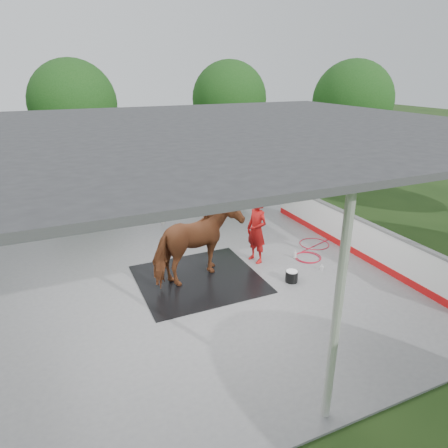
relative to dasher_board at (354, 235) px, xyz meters
name	(u,v)px	position (x,y,z in m)	size (l,w,h in m)	color
ground	(213,284)	(-4.60, 0.00, -0.59)	(100.00, 100.00, 0.00)	#1E3814
concrete_slab	(213,283)	(-4.60, 0.00, -0.57)	(12.00, 10.00, 0.05)	slate
pavilion_structure	(211,131)	(-4.60, 0.00, 3.37)	(12.60, 10.60, 4.05)	beige
dasher_board	(354,235)	(0.00, 0.00, 0.00)	(0.16, 8.00, 1.15)	red
tree_belt	(209,132)	(-4.30, 0.90, 3.20)	(28.00, 28.00, 5.80)	#382314
rubber_mat	(199,279)	(-4.88, 0.31, -0.53)	(3.12, 2.92, 0.02)	black
horse	(198,243)	(-4.88, 0.31, 0.50)	(1.10, 2.42, 2.05)	brown
handler	(257,230)	(-2.97, 0.67, 0.42)	(0.70, 0.46, 1.92)	#B31313
wash_bucket	(292,276)	(-2.70, -0.80, -0.39)	(0.33, 0.33, 0.31)	black
soap_bottle_a	(295,254)	(-1.84, 0.34, -0.41)	(0.10, 0.10, 0.26)	silver
soap_bottle_b	(322,267)	(-1.57, -0.59, -0.46)	(0.08, 0.08, 0.17)	#338CD8
hose_coil	(311,251)	(-1.13, 0.53, -0.53)	(1.79, 1.59, 0.02)	red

